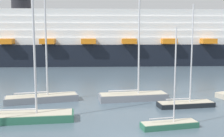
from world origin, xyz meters
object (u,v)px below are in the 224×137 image
(sailboat_4, at_px, (133,95))
(sailboat_6, at_px, (186,102))
(sailboat_0, at_px, (169,123))
(sailboat_2, at_px, (30,114))
(sailboat_3, at_px, (42,97))
(cruise_ship, at_px, (89,41))

(sailboat_4, height_order, sailboat_6, sailboat_4)
(sailboat_6, bearing_deg, sailboat_0, -125.58)
(sailboat_2, relative_size, sailboat_4, 0.96)
(sailboat_3, bearing_deg, sailboat_4, -12.92)
(sailboat_0, height_order, sailboat_6, sailboat_6)
(sailboat_0, xyz_separation_m, sailboat_3, (-10.50, 8.82, 0.16))
(sailboat_6, relative_size, cruise_ship, 0.12)
(sailboat_2, bearing_deg, sailboat_6, 9.54)
(sailboat_2, bearing_deg, cruise_ship, 80.23)
(sailboat_4, bearing_deg, sailboat_0, -86.55)
(sailboat_2, relative_size, sailboat_3, 1.13)
(sailboat_4, bearing_deg, sailboat_3, 174.53)
(cruise_ship, bearing_deg, sailboat_4, -80.44)
(sailboat_0, relative_size, sailboat_2, 0.62)
(sailboat_3, height_order, sailboat_6, sailboat_3)
(sailboat_6, bearing_deg, cruise_ship, 98.14)
(sailboat_2, distance_m, sailboat_3, 6.14)
(sailboat_3, relative_size, sailboat_4, 0.85)
(sailboat_3, height_order, sailboat_4, sailboat_4)
(sailboat_0, distance_m, sailboat_4, 8.71)
(sailboat_0, distance_m, cruise_ship, 43.41)
(sailboat_2, bearing_deg, sailboat_3, 87.51)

